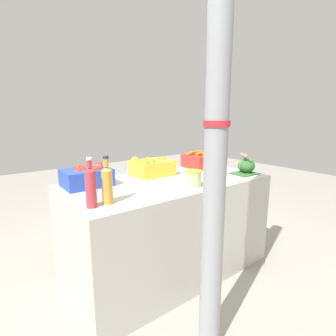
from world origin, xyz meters
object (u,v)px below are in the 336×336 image
object	(u,v)px
juice_bottle_amber	(107,184)
pickle_jar	(193,178)
apple_crate	(88,176)
broccoli_pile	(246,166)
sparrow_bird	(244,156)
juice_bottle_ruby	(91,186)
orange_crate	(151,166)
carrot_crate	(202,160)
support_pole	(216,147)

from	to	relation	value
juice_bottle_amber	pickle_jar	bearing A→B (deg)	-2.15
apple_crate	broccoli_pile	xyz separation A→B (m)	(1.29, -0.46, -0.01)
broccoli_pile	sparrow_bird	size ratio (longest dim) A/B	1.64
juice_bottle_ruby	pickle_jar	distance (m)	0.77
juice_bottle_ruby	orange_crate	bearing A→B (deg)	32.71
orange_crate	juice_bottle_ruby	distance (m)	0.85
carrot_crate	pickle_jar	size ratio (longest dim) A/B	2.70
orange_crate	sparrow_bird	bearing A→B (deg)	-33.64
broccoli_pile	juice_bottle_ruby	size ratio (longest dim) A/B	0.76
support_pole	pickle_jar	xyz separation A→B (m)	(0.31, 0.49, -0.30)
support_pole	apple_crate	bearing A→B (deg)	107.18
pickle_jar	sparrow_bird	world-z (taller)	sparrow_bird
sparrow_bird	juice_bottle_ruby	bearing A→B (deg)	104.57
support_pole	juice_bottle_ruby	distance (m)	0.73
apple_crate	juice_bottle_amber	world-z (taller)	juice_bottle_amber
broccoli_pile	pickle_jar	size ratio (longest dim) A/B	1.78
juice_bottle_amber	pickle_jar	distance (m)	0.67
sparrow_bird	juice_bottle_amber	bearing A→B (deg)	104.57
orange_crate	support_pole	bearing A→B (deg)	-104.70
carrot_crate	support_pole	bearing A→B (deg)	-131.81
juice_bottle_amber	orange_crate	bearing A→B (deg)	36.72
orange_crate	sparrow_bird	xyz separation A→B (m)	(0.69, -0.46, 0.09)
orange_crate	pickle_jar	world-z (taller)	orange_crate
broccoli_pile	orange_crate	bearing A→B (deg)	148.32
support_pole	broccoli_pile	bearing A→B (deg)	27.88
apple_crate	pickle_jar	xyz separation A→B (m)	(0.61, -0.49, -0.02)
carrot_crate	broccoli_pile	world-z (taller)	carrot_crate
apple_crate	sparrow_bird	bearing A→B (deg)	-20.38
orange_crate	juice_bottle_amber	bearing A→B (deg)	-143.28
juice_bottle_ruby	sparrow_bird	size ratio (longest dim) A/B	2.16
orange_crate	apple_crate	bearing A→B (deg)	179.45
support_pole	pickle_jar	size ratio (longest dim) A/B	18.77
support_pole	juice_bottle_amber	distance (m)	0.67
support_pole	juice_bottle_amber	world-z (taller)	support_pole
orange_crate	pickle_jar	xyz separation A→B (m)	(0.05, -0.48, -0.02)
apple_crate	juice_bottle_ruby	distance (m)	0.49
apple_crate	orange_crate	world-z (taller)	orange_crate
juice_bottle_ruby	juice_bottle_amber	distance (m)	0.10
orange_crate	juice_bottle_amber	distance (m)	0.76
sparrow_bird	pickle_jar	bearing A→B (deg)	106.87
orange_crate	juice_bottle_ruby	xyz separation A→B (m)	(-0.71, -0.46, 0.04)
carrot_crate	juice_bottle_ruby	size ratio (longest dim) A/B	1.15
broccoli_pile	juice_bottle_amber	bearing A→B (deg)	-179.73
support_pole	broccoli_pile	world-z (taller)	support_pole
juice_bottle_amber	sparrow_bird	size ratio (longest dim) A/B	2.15
support_pole	sparrow_bird	size ratio (longest dim) A/B	17.26
broccoli_pile	sparrow_bird	distance (m)	0.11
apple_crate	juice_bottle_amber	bearing A→B (deg)	-96.85
support_pole	sparrow_bird	distance (m)	1.09
broccoli_pile	juice_bottle_amber	distance (m)	1.34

